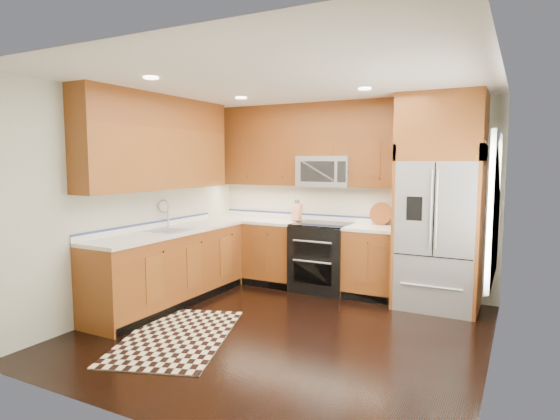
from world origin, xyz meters
The scene contains 16 objects.
ground centered at (0.00, 0.00, 0.00)m, with size 4.00×4.00×0.00m, color black.
wall_back centered at (0.00, 2.00, 1.30)m, with size 4.00×0.02×2.60m, color silver.
wall_left centered at (-2.00, 0.00, 1.30)m, with size 0.02×4.00×2.60m, color silver.
wall_right centered at (2.00, 0.00, 1.30)m, with size 0.02×4.00×2.60m, color silver.
window centered at (1.98, 0.20, 1.40)m, with size 0.04×1.10×1.30m.
base_cabinets centered at (-1.23, 0.90, 0.45)m, with size 2.85×3.00×0.90m.
countertop centered at (-1.09, 1.01, 0.92)m, with size 2.86×3.01×0.04m.
upper_cabinets centered at (-1.15, 1.09, 2.02)m, with size 2.85×3.00×1.15m.
range centered at (-0.25, 1.67, 0.47)m, with size 0.76×0.67×0.95m.
microwave centered at (-0.25, 1.80, 1.66)m, with size 0.76×0.40×0.42m.
refrigerator centered at (1.30, 1.63, 1.30)m, with size 0.98×0.75×2.60m.
sink_faucet centered at (-1.73, 0.23, 0.99)m, with size 0.54×0.44×0.37m.
rug centered at (-0.89, -0.65, 0.01)m, with size 1.00×1.67×0.01m, color black.
knife_block centered at (-0.69, 1.79, 1.06)m, with size 0.12×0.16×0.31m.
utensil_crock centered at (0.75, 1.77, 1.06)m, with size 0.15×0.15×0.35m.
cutting_board centered at (0.50, 1.94, 0.95)m, with size 0.31×0.31×0.02m, color brown.
Camera 1 is at (2.20, -4.27, 1.80)m, focal length 30.00 mm.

